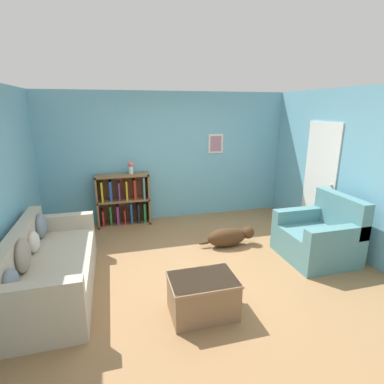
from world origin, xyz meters
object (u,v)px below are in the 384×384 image
coffee_table (203,295)px  dog (229,237)px  couch (50,269)px  vase (131,167)px  recliner_chair (319,237)px  bookshelf (124,201)px

coffee_table → dog: bearing=58.5°
couch → vase: vase is taller
couch → dog: couch is taller
recliner_chair → vase: size_ratio=4.06×
bookshelf → dog: size_ratio=1.04×
recliner_chair → bookshelf: bearing=142.1°
coffee_table → vase: (-0.54, 3.03, 0.93)m
coffee_table → recliner_chair: bearing=20.8°
bookshelf → recliner_chair: 3.63m
couch → vase: size_ratio=8.31×
dog → vase: vase is taller
recliner_chair → dog: size_ratio=1.04×
couch → bookshelf: 2.38m
couch → recliner_chair: bearing=-1.3°
couch → recliner_chair: (3.90, -0.09, 0.02)m
couch → dog: 2.78m
couch → bookshelf: size_ratio=2.03×
dog → vase: bearing=135.6°
dog → recliner_chair: bearing=-31.8°
bookshelf → vase: (0.17, -0.02, 0.68)m
recliner_chair → dog: bearing=148.2°
couch → recliner_chair: recliner_chair is taller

